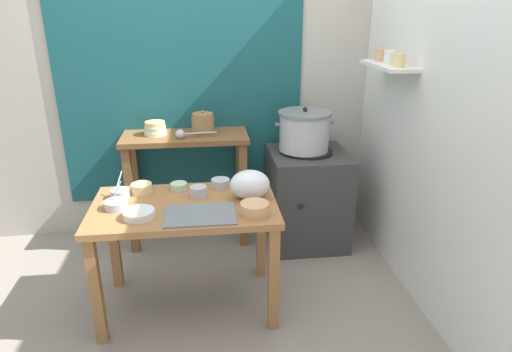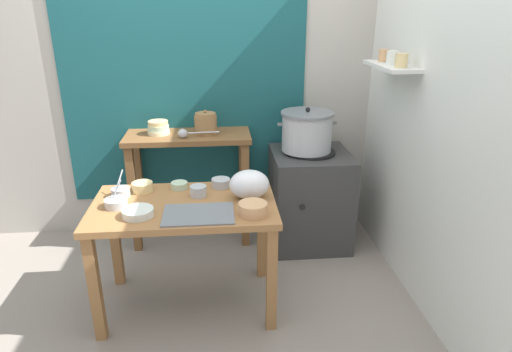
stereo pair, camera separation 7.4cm
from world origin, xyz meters
TOP-DOWN VIEW (x-y plane):
  - ground_plane at (0.00, 0.00)m, footprint 9.00×9.00m
  - wall_back at (0.08, 1.10)m, footprint 4.40×0.12m
  - wall_right at (1.40, 0.20)m, footprint 0.30×3.20m
  - prep_table at (-0.12, -0.05)m, footprint 1.10×0.66m
  - back_shelf_table at (-0.13, 0.83)m, footprint 0.96×0.40m
  - stove_block at (0.81, 0.70)m, footprint 0.60×0.61m
  - steamer_pot at (0.77, 0.72)m, footprint 0.45×0.40m
  - clay_pot at (0.01, 0.83)m, footprint 0.17×0.17m
  - bowl_stack_enamel at (-0.36, 0.86)m, footprint 0.17×0.17m
  - ladle at (-0.15, 0.73)m, footprint 0.31×0.07m
  - serving_tray at (-0.03, -0.22)m, footprint 0.40×0.28m
  - plastic_bag at (0.28, -0.01)m, footprint 0.24×0.20m
  - prep_bowl_0 at (-0.37, -0.20)m, footprint 0.18×0.18m
  - prep_bowl_1 at (-0.52, 0.08)m, footprint 0.11×0.11m
  - prep_bowl_2 at (-0.39, 0.15)m, footprint 0.13×0.13m
  - prep_bowl_3 at (0.10, 0.18)m, footprint 0.12×0.12m
  - prep_bowl_4 at (-0.51, -0.07)m, footprint 0.13×0.13m
  - prep_bowl_5 at (-0.04, 0.05)m, footprint 0.10×0.10m
  - prep_bowl_6 at (0.28, -0.24)m, footprint 0.17×0.17m
  - prep_bowl_7 at (-0.16, 0.18)m, footprint 0.11×0.11m

SIDE VIEW (x-z plane):
  - ground_plane at x=0.00m, z-range 0.00..0.00m
  - stove_block at x=0.81m, z-range -0.01..0.77m
  - prep_table at x=-0.12m, z-range 0.25..0.97m
  - back_shelf_table at x=-0.13m, z-range 0.23..1.13m
  - serving_tray at x=-0.03m, z-range 0.72..0.73m
  - prep_bowl_7 at x=-0.16m, z-range 0.72..0.76m
  - prep_bowl_0 at x=-0.37m, z-range 0.72..0.77m
  - prep_bowl_4 at x=-0.51m, z-range 0.67..0.83m
  - prep_bowl_3 at x=0.10m, z-range 0.72..0.78m
  - prep_bowl_1 at x=-0.52m, z-range 0.67..0.83m
  - prep_bowl_2 at x=-0.39m, z-range 0.72..0.78m
  - prep_bowl_5 at x=-0.04m, z-range 0.72..0.79m
  - prep_bowl_6 at x=0.28m, z-range 0.72..0.79m
  - plastic_bag at x=0.28m, z-range 0.72..0.90m
  - steamer_pot at x=0.77m, z-range 0.76..1.10m
  - ladle at x=-0.15m, z-range 0.90..0.97m
  - bowl_stack_enamel at x=-0.36m, z-range 0.90..1.00m
  - clay_pot at x=0.01m, z-range 0.89..1.07m
  - wall_right at x=1.40m, z-range 0.00..2.60m
  - wall_back at x=0.08m, z-range 0.00..2.60m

